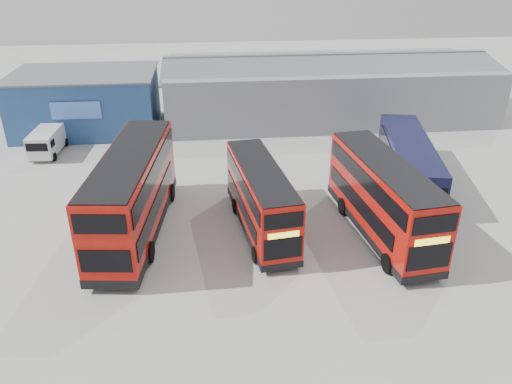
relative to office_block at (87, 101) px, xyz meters
name	(u,v)px	position (x,y,z in m)	size (l,w,h in m)	color
ground_plane	(268,220)	(14.00, -17.99, -2.58)	(120.00, 120.00, 0.00)	#9C9D97
office_block	(87,101)	(0.00, 0.00, 0.00)	(12.30, 8.32, 5.12)	navy
maintenance_shed	(326,88)	(22.00, 2.01, 0.02)	(30.50, 12.00, 5.89)	gray
double_decker_left	(133,195)	(6.23, -18.72, -0.12)	(4.06, 11.89, 4.94)	#B4120A
double_decker_centre	(261,200)	(13.44, -19.06, -0.62)	(3.47, 9.53, 3.95)	#B4120A
double_decker_right	(383,199)	(20.25, -20.18, -0.36)	(3.73, 10.76, 4.47)	#B4120A
single_decker_blue	(408,163)	(24.25, -13.88, -1.01)	(4.93, 11.94, 3.16)	black
panel_van	(47,140)	(-2.17, -5.68, -1.47)	(2.17, 4.65, 1.99)	silver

